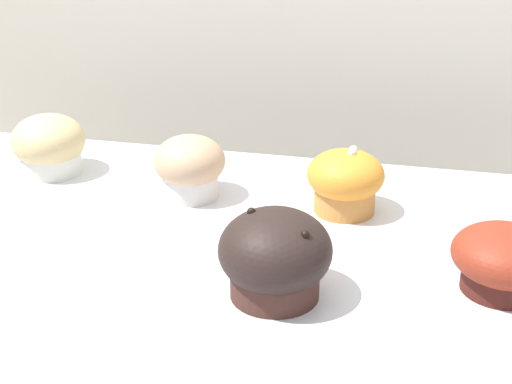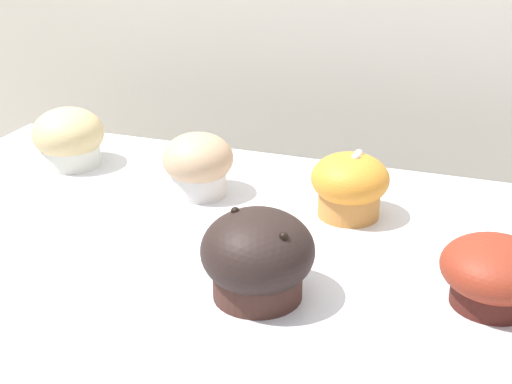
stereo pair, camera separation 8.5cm
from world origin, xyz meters
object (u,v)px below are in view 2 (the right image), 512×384
object	(u,v)px
muffin_front_center	(198,164)
muffin_front_right	(495,273)
muffin_back_left	(350,185)
muffin_front_left	(258,257)
muffin_back_right	(69,138)

from	to	relation	value
muffin_front_center	muffin_front_right	world-z (taller)	muffin_front_center
muffin_front_center	muffin_back_left	bearing A→B (deg)	0.00
muffin_front_center	muffin_front_left	world-z (taller)	muffin_front_left
muffin_front_center	muffin_front_right	bearing A→B (deg)	-21.86
muffin_front_center	muffin_front_left	distance (m)	0.27
muffin_front_center	muffin_front_right	xyz separation A→B (m)	(0.38, -0.15, -0.01)
muffin_front_center	muffin_back_right	size ratio (longest dim) A/B	0.91
muffin_back_right	muffin_back_left	bearing A→B (deg)	-4.71
muffin_back_left	muffin_front_right	xyz separation A→B (m)	(0.18, -0.15, -0.01)
muffin_back_right	muffin_front_left	world-z (taller)	muffin_front_left
muffin_front_right	muffin_back_right	bearing A→B (deg)	162.67
muffin_back_right	muffin_front_left	bearing A→B (deg)	-33.39
muffin_back_left	muffin_front_left	world-z (taller)	muffin_front_left
muffin_front_right	muffin_front_center	bearing A→B (deg)	158.14
muffin_front_left	muffin_front_right	size ratio (longest dim) A/B	1.07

